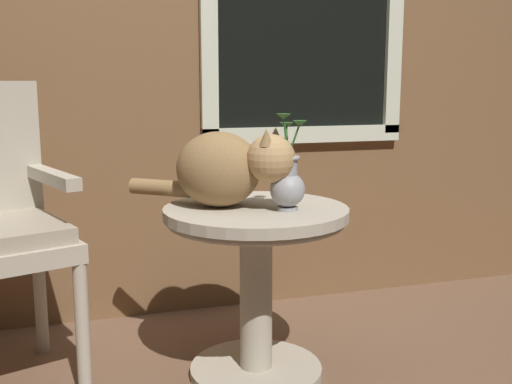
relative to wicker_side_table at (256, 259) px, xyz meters
The scene contains 4 objects.
back_wall 1.12m from the wicker_side_table, 94.87° to the left, with size 4.00×0.07×2.60m.
wicker_side_table is the anchor object (origin of this frame).
cat 0.32m from the wicker_side_table, 160.50° to the left, with size 0.49×0.41×0.26m.
pewter_vase_with_ivy 0.29m from the wicker_side_table, 45.20° to the right, with size 0.11×0.12×0.30m.
Camera 1 is at (-0.51, -1.81, 0.98)m, focal length 43.47 mm.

